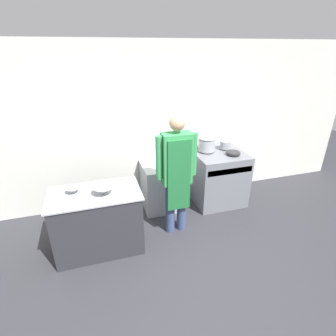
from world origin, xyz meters
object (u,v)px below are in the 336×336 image
at_px(mixing_bowl, 104,190).
at_px(saute_pan, 233,153).
at_px(person_cook, 177,170).
at_px(sauce_pot, 226,145).
at_px(stock_pot, 207,144).
at_px(stove, 218,177).
at_px(fridge_unit, 162,186).

distance_m(mixing_bowl, saute_pan, 2.25).
distance_m(person_cook, sauce_pot, 1.37).
relative_size(mixing_bowl, stock_pot, 0.93).
bearing_deg(mixing_bowl, sauce_pot, 21.38).
distance_m(stove, fridge_unit, 1.01).
height_order(stove, person_cook, person_cook).
bearing_deg(stove, mixing_bowl, -160.38).
bearing_deg(stock_pot, sauce_pot, 0.00).
bearing_deg(stock_pot, fridge_unit, -177.36).
distance_m(fridge_unit, sauce_pot, 1.33).
bearing_deg(stock_pot, person_cook, -137.02).
xyz_separation_m(stove, person_cook, (-0.99, -0.60, 0.55)).
relative_size(person_cook, saute_pan, 7.76).
height_order(stock_pot, saute_pan, stock_pot).
bearing_deg(sauce_pot, stock_pot, 180.00).
bearing_deg(sauce_pot, person_cook, -147.51).
distance_m(person_cook, stock_pot, 1.08).
relative_size(stock_pot, sauce_pot, 1.45).
xyz_separation_m(stock_pot, sauce_pot, (0.37, 0.00, -0.06)).
bearing_deg(stove, saute_pan, -38.15).
bearing_deg(person_cook, sauce_pot, 32.49).
distance_m(stove, person_cook, 1.28).
distance_m(stove, sauce_pot, 0.60).
xyz_separation_m(saute_pan, sauce_pot, (0.00, 0.27, 0.05)).
xyz_separation_m(stove, stock_pot, (-0.19, 0.14, 0.61)).
xyz_separation_m(fridge_unit, sauce_pot, (1.18, 0.04, 0.62)).
xyz_separation_m(fridge_unit, stock_pot, (0.81, 0.04, 0.67)).
distance_m(fridge_unit, stock_pot, 1.06).
relative_size(stove, mixing_bowl, 3.58).
bearing_deg(fridge_unit, stove, -5.71).
xyz_separation_m(stove, fridge_unit, (-1.01, 0.10, -0.07)).
bearing_deg(sauce_pot, mixing_bowl, -158.62).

